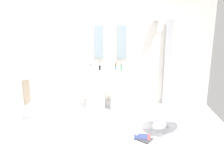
{
  "coord_description": "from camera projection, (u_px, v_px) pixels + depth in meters",
  "views": [
    {
      "loc": [
        0.57,
        -3.39,
        1.84
      ],
      "look_at": [
        0.15,
        0.55,
        0.95
      ],
      "focal_mm": 32.64,
      "sensor_mm": 36.0,
      "label": 1
    }
  ],
  "objects": [
    {
      "name": "coffee_mug",
      "position": [
        136.0,
        133.0,
        3.56
      ],
      "size": [
        0.08,
        0.08,
        0.1
      ],
      "primitive_type": "cylinder",
      "color": "white",
      "rests_on": "area_rug"
    },
    {
      "name": "magazine_red",
      "position": [
        144.0,
        137.0,
        3.5
      ],
      "size": [
        0.24,
        0.21,
        0.02
      ],
      "primitive_type": "cube",
      "rotation": [
        0.0,
        0.0,
        -0.15
      ],
      "color": "#B73838",
      "rests_on": "area_rug"
    },
    {
      "name": "shower_column",
      "position": [
        167.0,
        61.0,
        4.86
      ],
      "size": [
        0.49,
        0.24,
        2.05
      ],
      "color": "#B7BABF",
      "rests_on": "ground_plane"
    },
    {
      "name": "towel_rack",
      "position": [
        25.0,
        92.0,
        3.97
      ],
      "size": [
        0.37,
        0.22,
        0.95
      ],
      "color": "#B7BABF",
      "rests_on": "ground_plane"
    },
    {
      "name": "soap_bottle_white",
      "position": [
        99.0,
        66.0,
        4.79
      ],
      "size": [
        0.04,
        0.04,
        0.14
      ],
      "color": "white",
      "rests_on": "pedestal_sink_left"
    },
    {
      "name": "magazine_charcoal",
      "position": [
        145.0,
        139.0,
        3.43
      ],
      "size": [
        0.29,
        0.28,
        0.02
      ],
      "primitive_type": "cube",
      "rotation": [
        0.0,
        0.0,
        -0.57
      ],
      "color": "#38383D",
      "rests_on": "area_rug"
    },
    {
      "name": "soap_bottle_green",
      "position": [
        121.0,
        68.0,
        4.46
      ],
      "size": [
        0.04,
        0.04,
        0.17
      ],
      "color": "#59996B",
      "rests_on": "pedestal_sink_right"
    },
    {
      "name": "soap_bottle_amber",
      "position": [
        116.0,
        66.0,
        4.66
      ],
      "size": [
        0.04,
        0.04,
        0.16
      ],
      "color": "#C68C38",
      "rests_on": "pedestal_sink_right"
    },
    {
      "name": "soap_bottle_clear",
      "position": [
        91.0,
        67.0,
        4.62
      ],
      "size": [
        0.05,
        0.05,
        0.13
      ],
      "color": "silver",
      "rests_on": "pedestal_sink_left"
    },
    {
      "name": "lounge_chair",
      "position": [
        168.0,
        113.0,
        3.69
      ],
      "size": [
        1.04,
        1.04,
        0.65
      ],
      "color": "#B7BABF",
      "rests_on": "ground_plane"
    },
    {
      "name": "pedestal_sink_right",
      "position": [
        120.0,
        88.0,
        4.73
      ],
      "size": [
        0.44,
        0.44,
        1.03
      ],
      "color": "white",
      "rests_on": "ground_plane"
    },
    {
      "name": "vanity_mirror_left",
      "position": [
        99.0,
        42.0,
        4.98
      ],
      "size": [
        0.22,
        0.03,
        0.79
      ],
      "primitive_type": "cube",
      "color": "#8C9EA8"
    },
    {
      "name": "rear_partition",
      "position": [
        111.0,
        51.0,
        5.07
      ],
      "size": [
        4.8,
        0.1,
        2.6
      ],
      "primitive_type": "cube",
      "color": "silver",
      "rests_on": "ground_plane"
    },
    {
      "name": "area_rug",
      "position": [
        137.0,
        140.0,
        3.45
      ],
      "size": [
        1.22,
        0.79,
        0.01
      ],
      "primitive_type": "cube",
      "color": "#B2B2B7",
      "rests_on": "ground_plane"
    },
    {
      "name": "soap_bottle_black",
      "position": [
        100.0,
        68.0,
        4.56
      ],
      "size": [
        0.05,
        0.05,
        0.13
      ],
      "color": "black",
      "rests_on": "pedestal_sink_left"
    },
    {
      "name": "ground_plane",
      "position": [
        101.0,
        132.0,
        3.76
      ],
      "size": [
        4.8,
        3.6,
        0.04
      ],
      "primitive_type": "cube",
      "color": "silver"
    },
    {
      "name": "magazine_navy",
      "position": [
        141.0,
        137.0,
        3.5
      ],
      "size": [
        0.24,
        0.2,
        0.03
      ],
      "primitive_type": "cube",
      "rotation": [
        0.0,
        0.0,
        -0.07
      ],
      "color": "navy",
      "rests_on": "area_rug"
    },
    {
      "name": "pedestal_sink_left",
      "position": [
        97.0,
        88.0,
        4.79
      ],
      "size": [
        0.44,
        0.44,
        1.03
      ],
      "color": "white",
      "rests_on": "ground_plane"
    },
    {
      "name": "soap_bottle_blue",
      "position": [
        116.0,
        68.0,
        4.57
      ],
      "size": [
        0.04,
        0.04,
        0.12
      ],
      "color": "#4C72B7",
      "rests_on": "pedestal_sink_right"
    },
    {
      "name": "vanity_mirror_right",
      "position": [
        122.0,
        42.0,
        4.92
      ],
      "size": [
        0.22,
        0.03,
        0.79
      ],
      "primitive_type": "cube",
      "color": "#8C9EA8"
    }
  ]
}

